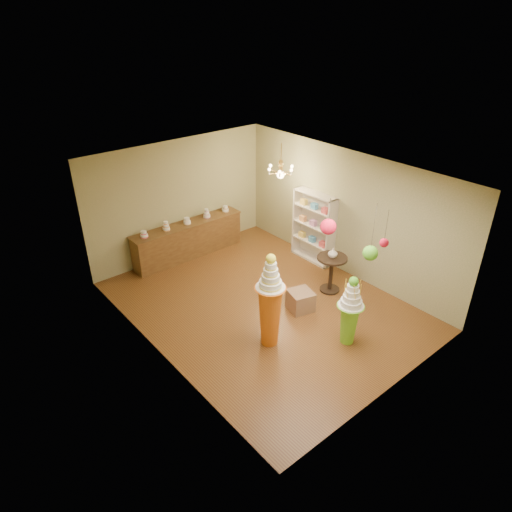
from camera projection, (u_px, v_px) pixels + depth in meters
floor at (263, 305)px, 9.97m from camera, size 6.50×6.50×0.00m
ceiling at (265, 174)px, 8.52m from camera, size 6.50×6.50×0.00m
wall_back at (179, 199)px, 11.43m from camera, size 5.00×0.04×3.00m
wall_front at (401, 319)px, 7.06m from camera, size 5.00×0.04×3.00m
wall_left at (154, 288)px, 7.84m from camera, size 0.04×6.50×3.00m
wall_right at (345, 213)px, 10.65m from camera, size 0.04×6.50×3.00m
pedestal_green at (350, 315)px, 8.61m from camera, size 0.58×0.58×1.47m
pedestal_orange at (270, 309)px, 8.51m from camera, size 0.72×0.72×1.95m
burlap_riser at (301, 301)px, 9.75m from camera, size 0.60×0.60×0.44m
sideboard at (188, 239)px, 11.74m from camera, size 3.04×0.54×1.16m
shelving_unit at (314, 227)px, 11.39m from camera, size 0.33×1.20×1.80m
round_table at (331, 269)px, 10.24m from camera, size 0.85×0.85×0.87m
vase at (333, 253)px, 10.04m from camera, size 0.23×0.23×0.22m
pom_red_left at (328, 227)px, 7.69m from camera, size 0.27×0.27×0.65m
pom_green_mid at (370, 253)px, 7.69m from camera, size 0.26×0.26×1.04m
pom_red_right at (384, 243)px, 7.29m from camera, size 0.15×0.15×0.65m
chandelier at (281, 173)px, 10.74m from camera, size 0.84×0.84×0.85m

